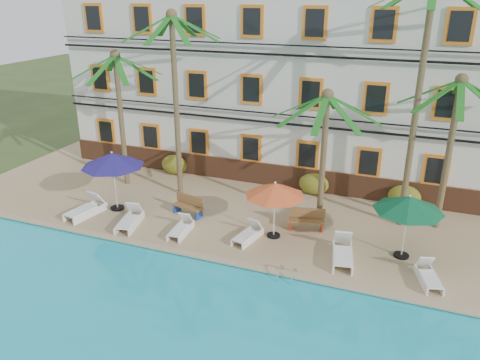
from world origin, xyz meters
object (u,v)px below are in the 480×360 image
at_px(bench_left, 189,205).
at_px(lounger_b, 130,219).
at_px(lounger_f, 428,276).
at_px(bench_right, 306,219).
at_px(palm_b, 175,82).
at_px(umbrella_blue, 112,160).
at_px(umbrella_green, 409,204).
at_px(umbrella_red, 275,190).
at_px(palm_a, 119,99).
at_px(pool_ladder, 287,276).
at_px(lounger_e, 343,252).
at_px(lounger_d, 248,234).
at_px(palm_e, 453,130).
at_px(palm_d, 421,77).
at_px(lounger_c, 181,228).
at_px(palm_c, 325,136).
at_px(lounger_a, 86,209).

bearing_deg(bench_left, lounger_b, -135.44).
relative_size(lounger_f, bench_right, 1.12).
bearing_deg(bench_left, palm_b, 126.48).
relative_size(umbrella_blue, umbrella_green, 1.09).
bearing_deg(umbrella_red, lounger_f, -11.41).
relative_size(palm_a, umbrella_red, 2.80).
bearing_deg(bench_right, lounger_b, -161.28).
relative_size(bench_right, pool_ladder, 2.11).
bearing_deg(lounger_f, pool_ladder, -162.90).
relative_size(palm_a, bench_right, 4.42).
height_order(palm_a, lounger_e, palm_a).
relative_size(lounger_d, lounger_f, 1.00).
relative_size(lounger_f, bench_left, 1.12).
height_order(umbrella_red, lounger_d, umbrella_red).
relative_size(umbrella_blue, lounger_e, 1.32).
height_order(palm_e, umbrella_red, palm_e).
bearing_deg(lounger_d, bench_right, 41.67).
relative_size(palm_e, pool_ladder, 8.90).
distance_m(palm_d, lounger_b, 13.35).
xyz_separation_m(lounger_d, bench_left, (-3.32, 1.22, 0.22)).
bearing_deg(lounger_c, lounger_d, 10.17).
relative_size(umbrella_green, lounger_b, 1.29).
relative_size(palm_a, umbrella_green, 2.65).
xyz_separation_m(palm_a, bench_right, (10.13, -1.66, -4.07)).
xyz_separation_m(palm_d, bench_left, (-9.10, -2.47, -5.97)).
height_order(lounger_d, bench_right, bench_right).
relative_size(umbrella_red, pool_ladder, 3.33).
height_order(lounger_b, bench_right, bench_right).
distance_m(palm_d, bench_left, 11.16).
xyz_separation_m(lounger_d, bench_right, (2.00, 1.78, 0.22)).
bearing_deg(palm_c, umbrella_green, -27.41).
bearing_deg(palm_d, lounger_a, -162.87).
bearing_deg(palm_b, lounger_f, -18.02).
bearing_deg(bench_left, pool_ladder, -30.29).
bearing_deg(palm_c, palm_e, 14.10).
bearing_deg(palm_d, pool_ladder, -121.82).
bearing_deg(lounger_f, palm_e, 86.22).
bearing_deg(lounger_e, palm_a, 163.21).
bearing_deg(pool_ladder, palm_c, 88.41).
xyz_separation_m(palm_e, umbrella_red, (-6.36, -3.34, -2.24)).
height_order(lounger_e, bench_right, lounger_e).
distance_m(lounger_c, lounger_d, 2.88).
height_order(palm_e, bench_right, palm_e).
bearing_deg(umbrella_red, umbrella_blue, -179.41).
distance_m(palm_b, palm_e, 12.18).
height_order(palm_c, lounger_a, palm_c).
bearing_deg(palm_e, lounger_f, -93.78).
bearing_deg(palm_c, bench_right, -110.33).
distance_m(umbrella_blue, bench_left, 4.01).
bearing_deg(lounger_d, bench_left, 159.86).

